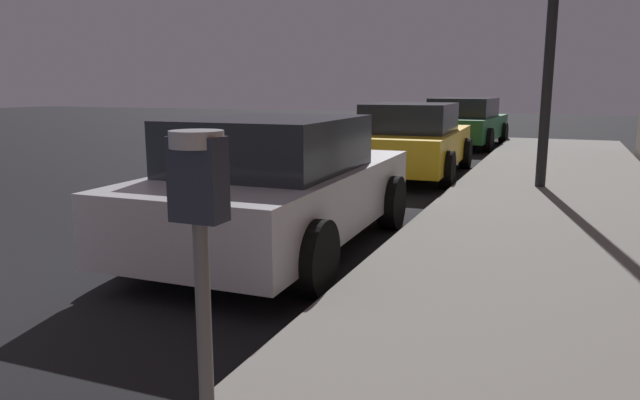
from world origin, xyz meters
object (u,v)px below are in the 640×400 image
(car_silver, at_px, (279,185))
(car_green, at_px, (464,122))
(car_yellow_cab, at_px, (412,140))
(parking_meter, at_px, (200,229))

(car_silver, distance_m, car_green, 12.26)
(car_yellow_cab, xyz_separation_m, car_green, (-0.00, 6.40, 0.01))
(parking_meter, distance_m, car_green, 16.15)
(parking_meter, bearing_deg, car_green, 95.74)
(car_yellow_cab, height_order, car_green, same)
(car_yellow_cab, bearing_deg, parking_meter, -80.53)
(parking_meter, relative_size, car_yellow_cab, 0.32)
(car_silver, xyz_separation_m, car_green, (-0.00, 12.26, 0.01))
(car_silver, bearing_deg, car_yellow_cab, 89.99)
(parking_meter, height_order, car_green, parking_meter)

